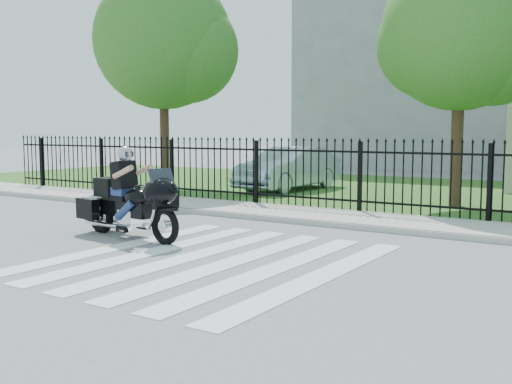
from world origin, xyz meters
The scene contains 12 objects.
ground centered at (0.00, 0.00, 0.00)m, with size 120.00×120.00×0.00m, color slate.
crosswalk centered at (0.00, 0.00, 0.01)m, with size 5.00×5.50×0.01m, color silver, non-canonical shape.
sidewalk centered at (0.00, 5.00, 0.06)m, with size 40.00×2.00×0.12m, color #ADAAA3.
curb centered at (0.00, 4.00, 0.06)m, with size 40.00×0.12×0.12m, color #ADAAA3.
grass_strip centered at (0.00, 12.00, 0.01)m, with size 40.00×12.00×0.02m, color #2B591E.
iron_fence centered at (0.00, 6.00, 0.90)m, with size 26.00×0.04×1.80m.
tree_left centered at (-8.50, 8.50, 5.17)m, with size 4.80×4.80×7.58m.
tree_mid centered at (1.50, 9.00, 4.67)m, with size 4.20×4.20×6.78m.
building_tall centered at (-3.00, 26.00, 6.00)m, with size 15.00×10.00×12.00m, color #95979E.
motorcycle_rider centered at (-2.56, 0.77, 0.74)m, with size 2.73×1.11×1.81m.
parked_car centered at (-4.44, 10.24, 0.76)m, with size 1.56×4.48×1.48m, color #A5BAD0.
litter_bin centered at (-6.20, 4.30, 0.56)m, with size 0.39×0.39×0.89m, color black.
Camera 1 is at (5.79, -7.51, 2.10)m, focal length 42.00 mm.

